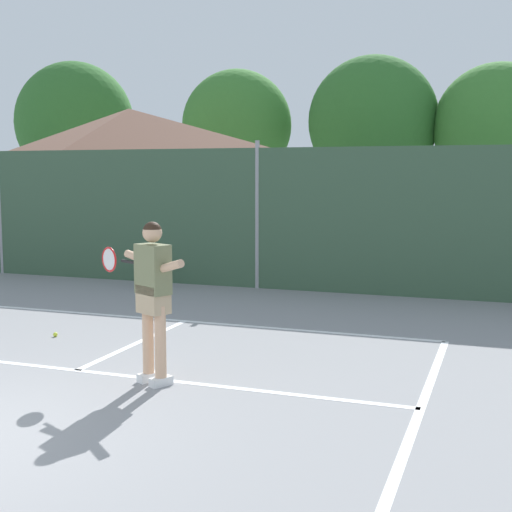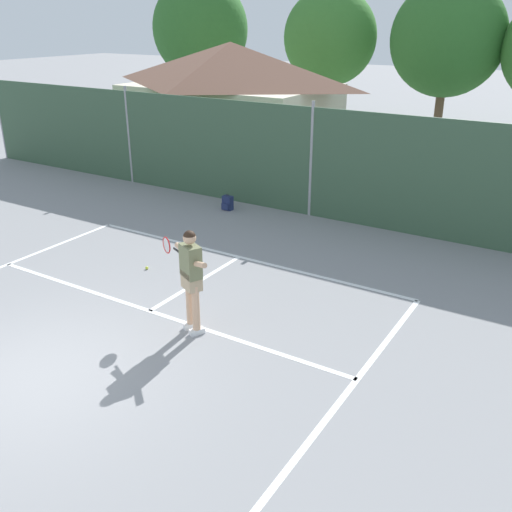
% 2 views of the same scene
% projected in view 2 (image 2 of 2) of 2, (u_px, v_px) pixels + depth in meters
% --- Properties ---
extents(ground_plane, '(120.00, 120.00, 0.00)m').
position_uv_depth(ground_plane, '(40.00, 377.00, 8.60)').
color(ground_plane, gray).
extents(court_markings, '(8.30, 11.10, 0.01)m').
position_uv_depth(court_markings, '(73.00, 357.00, 9.11)').
color(court_markings, white).
rests_on(court_markings, ground).
extents(chainlink_fence, '(26.09, 0.09, 3.05)m').
position_uv_depth(chainlink_fence, '(311.00, 163.00, 15.09)').
color(chainlink_fence, '#38563D').
rests_on(chainlink_fence, ground).
extents(clubhouse_building, '(7.55, 5.21, 4.21)m').
position_uv_depth(clubhouse_building, '(231.00, 101.00, 20.78)').
color(clubhouse_building, beige).
rests_on(clubhouse_building, ground).
extents(treeline_backdrop, '(28.12, 4.46, 6.93)m').
position_uv_depth(treeline_backdrop, '(411.00, 39.00, 23.59)').
color(treeline_backdrop, brown).
rests_on(treeline_backdrop, ground).
extents(tennis_player, '(1.35, 0.61, 1.85)m').
position_uv_depth(tennis_player, '(191.00, 272.00, 9.45)').
color(tennis_player, silver).
rests_on(tennis_player, ground).
extents(tennis_ball, '(0.07, 0.07, 0.07)m').
position_uv_depth(tennis_ball, '(147.00, 268.00, 12.27)').
color(tennis_ball, '#CCE033').
rests_on(tennis_ball, ground).
extents(backpack_navy, '(0.29, 0.26, 0.46)m').
position_uv_depth(backpack_navy, '(227.00, 203.00, 15.99)').
color(backpack_navy, navy).
rests_on(backpack_navy, ground).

